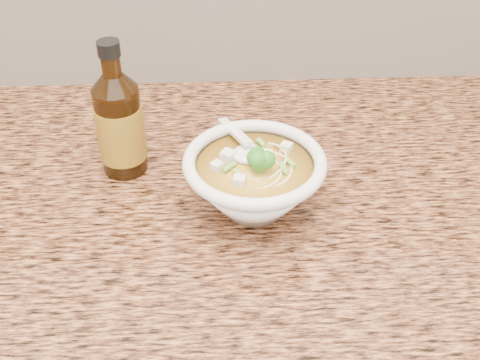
{
  "coord_description": "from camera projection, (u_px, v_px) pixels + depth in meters",
  "views": [
    {
      "loc": [
        0.04,
        0.95,
        1.47
      ],
      "look_at": [
        0.07,
        1.61,
        0.95
      ],
      "focal_mm": 45.0,
      "sensor_mm": 36.0,
      "label": 1
    }
  ],
  "objects": [
    {
      "name": "soup_bowl",
      "position": [
        254.0,
        182.0,
        0.84
      ],
      "size": [
        0.2,
        0.22,
        0.11
      ],
      "rotation": [
        0.0,
        0.0,
        0.42
      ],
      "color": "white",
      "rests_on": "counter_slab"
    },
    {
      "name": "counter_slab",
      "position": [
        195.0,
        190.0,
        0.93
      ],
      "size": [
        4.0,
        0.68,
        0.04
      ],
      "primitive_type": "cube",
      "color": "#A8693D",
      "rests_on": "cabinet"
    },
    {
      "name": "hot_sauce_bottle",
      "position": [
        120.0,
        125.0,
        0.89
      ],
      "size": [
        0.09,
        0.09,
        0.21
      ],
      "rotation": [
        0.0,
        0.0,
        0.41
      ],
      "color": "#321A06",
      "rests_on": "counter_slab"
    }
  ]
}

